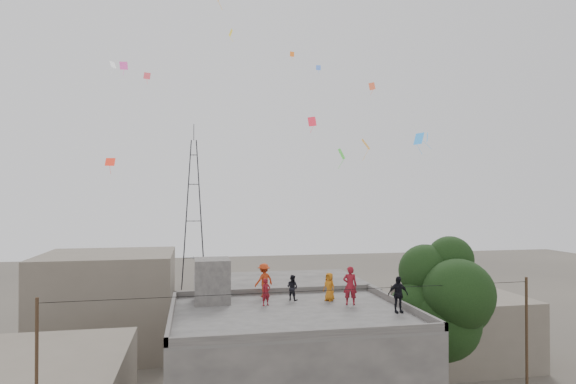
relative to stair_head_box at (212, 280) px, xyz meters
name	(u,v)px	position (x,y,z in m)	size (l,w,h in m)	color
main_building	(291,384)	(3.20, -2.60, -4.05)	(10.00, 8.00, 6.10)	#474442
parapet	(291,308)	(3.20, -2.60, -0.85)	(10.00, 8.00, 0.30)	#474442
stair_head_box	(212,280)	(0.00, 0.00, 0.00)	(1.60, 1.80, 2.00)	#474442
neighbor_north	(279,316)	(5.20, 11.40, -4.60)	(12.00, 9.00, 5.00)	#474442
neighbor_northwest	(108,303)	(-6.80, 13.40, -3.60)	(9.00, 8.00, 7.00)	#685F52
neighbor_east	(462,326)	(17.20, 7.40, -4.90)	(7.00, 8.00, 4.40)	#685F52
tree	(444,302)	(10.57, -2.00, -1.00)	(4.90, 4.60, 9.10)	black
utility_line	(310,376)	(3.70, -3.85, -3.27)	(20.12, 0.62, 7.40)	black
transmission_tower	(194,213)	(-0.80, 37.40, 1.97)	(2.97, 2.97, 20.01)	black
person_red_adult	(350,286)	(6.09, -1.78, -0.13)	(0.63, 0.42, 1.74)	maroon
person_orange_child	(329,287)	(5.41, -0.77, -0.34)	(0.64, 0.42, 1.31)	#BC6915
person_dark_child	(292,287)	(3.74, -0.30, -0.41)	(0.58, 0.45, 1.19)	black
person_dark_adult	(398,294)	(7.60, -3.58, -0.24)	(0.89, 0.37, 1.52)	black
person_orange_adult	(264,280)	(2.54, 0.80, -0.20)	(1.04, 0.60, 1.61)	#BB3715
person_red_child	(266,292)	(2.34, -1.17, -0.40)	(0.44, 0.29, 1.20)	maroon
kites	(295,105)	(4.63, 3.38, 8.95)	(19.01, 13.53, 8.81)	red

